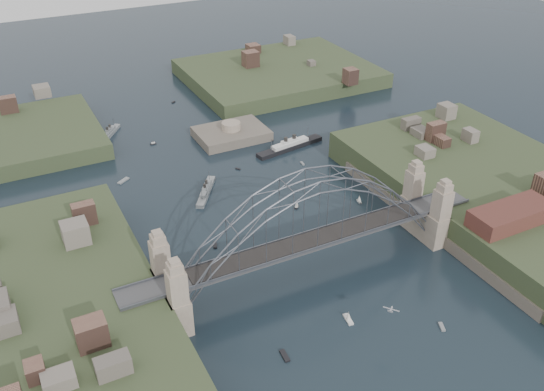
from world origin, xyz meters
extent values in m
plane|color=black|center=(0.00, 0.00, 0.00)|extent=(500.00, 500.00, 0.00)
cube|color=#444446|center=(0.00, 0.00, 8.00)|extent=(84.00, 6.00, 0.70)
cube|color=#50535C|center=(0.00, -3.00, 8.55)|extent=(84.00, 0.25, 0.50)
cube|color=#50535C|center=(0.00, 3.00, 8.55)|extent=(84.00, 0.25, 0.50)
cube|color=black|center=(0.00, 0.00, 8.55)|extent=(55.20, 5.20, 0.35)
cube|color=gray|center=(-31.50, -5.00, 8.85)|extent=(3.40, 3.40, 17.70)
cube|color=gray|center=(-31.50, 5.00, 8.85)|extent=(3.40, 3.40, 17.70)
cube|color=gray|center=(31.50, -5.00, 8.85)|extent=(3.40, 3.40, 17.70)
cube|color=gray|center=(31.50, 5.00, 8.85)|extent=(3.40, 3.40, 17.70)
cube|color=gray|center=(-31.50, 0.00, 4.00)|extent=(4.08, 13.80, 8.00)
cube|color=gray|center=(31.50, 0.00, 4.00)|extent=(4.08, 13.80, 8.00)
cube|color=#323F23|center=(-58.00, 0.00, 2.00)|extent=(50.00, 90.00, 12.00)
cube|color=#5C5348|center=(-35.50, 0.00, 1.00)|extent=(6.00, 70.00, 4.00)
cube|color=#323F23|center=(58.00, 0.00, 2.00)|extent=(50.00, 90.00, 12.00)
cube|color=#5C5348|center=(35.50, 0.00, 1.00)|extent=(6.00, 70.00, 4.00)
cube|color=#323F23|center=(-55.00, 95.00, 0.50)|extent=(60.00, 45.00, 9.00)
cube|color=#323F23|center=(50.00, 110.00, 0.75)|extent=(70.00, 55.00, 9.50)
cube|color=#5C5348|center=(12.00, 70.00, -0.50)|extent=(22.00, 16.00, 7.00)
cylinder|color=gray|center=(12.00, 70.00, 4.20)|extent=(6.00, 6.00, 2.40)
cube|color=#592D26|center=(44.00, -14.00, 10.00)|extent=(20.00, 8.00, 4.00)
cube|color=#444446|center=(39.00, -28.00, 0.70)|extent=(4.00, 22.00, 1.40)
cube|color=gray|center=(-7.97, 41.70, 0.35)|extent=(10.36, 14.18, 1.39)
cube|color=gray|center=(-7.97, 41.70, 1.39)|extent=(6.04, 8.03, 1.04)
cube|color=gray|center=(-7.97, 41.70, 2.17)|extent=(3.11, 3.89, 0.69)
cylinder|color=black|center=(-8.57, 40.79, 2.78)|extent=(0.75, 0.75, 1.39)
cylinder|color=black|center=(-7.36, 42.61, 2.78)|extent=(0.75, 0.75, 1.39)
cylinder|color=#50535C|center=(-10.55, 37.79, 2.60)|extent=(0.14, 0.14, 3.47)
cylinder|color=#50535C|center=(-5.38, 45.61, 2.60)|extent=(0.14, 0.14, 3.47)
cube|color=gray|center=(-22.38, 89.62, 0.34)|extent=(9.62, 12.25, 1.38)
cube|color=gray|center=(-22.38, 89.62, 1.38)|extent=(5.60, 6.96, 1.03)
cube|color=gray|center=(-22.38, 89.62, 2.15)|extent=(2.87, 3.40, 0.69)
cylinder|color=black|center=(-22.95, 88.84, 2.75)|extent=(0.68, 0.68, 1.38)
cylinder|color=black|center=(-21.82, 90.40, 2.75)|extent=(0.68, 0.68, 1.38)
cylinder|color=#50535C|center=(-24.81, 86.28, 2.58)|extent=(0.14, 0.14, 3.44)
cylinder|color=#50535C|center=(-19.95, 92.96, 2.58)|extent=(0.14, 0.14, 3.44)
cube|color=black|center=(25.05, 54.87, 0.43)|extent=(23.68, 7.02, 1.71)
cube|color=silver|center=(25.05, 54.87, 1.71)|extent=(13.13, 4.49, 1.28)
cube|color=silver|center=(25.05, 54.87, 2.67)|extent=(6.08, 2.70, 0.85)
cylinder|color=black|center=(23.43, 54.60, 3.41)|extent=(1.15, 1.15, 1.71)
cylinder|color=black|center=(26.67, 55.14, 3.41)|extent=(1.15, 1.15, 1.71)
cylinder|color=#50535C|center=(18.10, 53.71, 3.20)|extent=(0.17, 0.17, 4.27)
cylinder|color=#50535C|center=(31.99, 56.03, 3.20)|extent=(0.17, 0.17, 4.27)
cube|color=#A9AAB0|center=(2.91, -24.84, 7.80)|extent=(1.37, 1.18, 0.27)
cube|color=#A9AAB0|center=(2.91, -24.84, 7.85)|extent=(2.13, 2.55, 0.06)
cube|color=#A9AAB0|center=(2.31, -25.32, 7.95)|extent=(0.72, 0.84, 0.34)
cube|color=silver|center=(-14.90, 18.49, 0.15)|extent=(1.61, 2.65, 0.45)
cube|color=silver|center=(10.41, 24.23, 0.15)|extent=(1.80, 1.59, 0.45)
cylinder|color=#50535C|center=(10.41, 24.23, 1.20)|extent=(0.08, 0.08, 2.20)
cone|color=silver|center=(10.41, 24.23, 1.20)|extent=(1.59, 1.55, 1.92)
cube|color=silver|center=(-0.73, -16.90, 0.15)|extent=(1.56, 3.34, 0.45)
cylinder|color=#50535C|center=(-0.73, -16.90, 1.20)|extent=(0.08, 0.08, 2.20)
cone|color=silver|center=(-0.73, -16.90, 1.20)|extent=(1.19, 1.39, 1.92)
cube|color=silver|center=(23.53, 44.35, 0.15)|extent=(0.85, 2.06, 0.45)
cube|color=silver|center=(-26.20, 58.36, 0.15)|extent=(3.90, 3.22, 0.45)
cube|color=silver|center=(5.25, 50.04, 0.15)|extent=(1.25, 1.54, 0.45)
cube|color=silver|center=(14.53, -27.04, 0.15)|extent=(1.67, 2.52, 0.45)
cube|color=silver|center=(-11.79, 76.96, 0.15)|extent=(1.85, 0.64, 0.45)
cube|color=silver|center=(-11.79, 76.96, 0.55)|extent=(1.11, 0.54, 0.40)
cylinder|color=black|center=(-11.79, 76.96, 1.00)|extent=(0.16, 0.16, 0.70)
cube|color=silver|center=(26.38, 19.07, 0.15)|extent=(1.08, 2.23, 0.45)
cylinder|color=#50535C|center=(26.38, 19.07, 1.20)|extent=(0.08, 0.08, 2.20)
cone|color=silver|center=(26.38, 19.07, 1.20)|extent=(1.21, 1.40, 1.92)
cube|color=silver|center=(-16.57, -19.61, 0.15)|extent=(1.28, 3.12, 0.45)
cube|color=silver|center=(5.00, 106.56, 0.15)|extent=(1.70, 1.50, 0.45)
camera|label=1|loc=(-53.92, -87.56, 82.47)|focal=38.82mm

